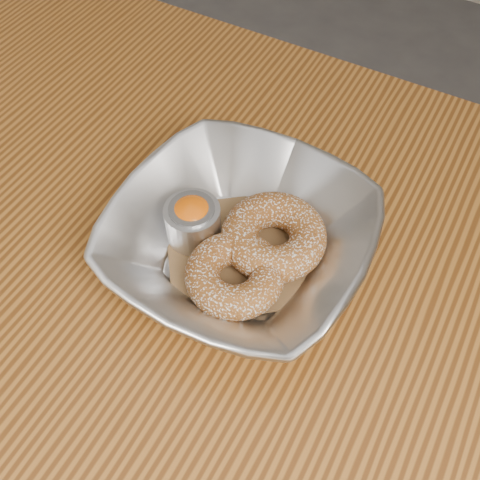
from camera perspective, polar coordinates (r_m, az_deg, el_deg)
The scene contains 6 objects.
table at distance 0.64m, azimuth 1.10°, elevation -11.06°, with size 1.20×0.80×0.75m.
serving_bowl at distance 0.55m, azimuth 0.00°, elevation 0.07°, with size 0.25×0.25×0.06m, color silver.
parchment at distance 0.57m, azimuth 0.00°, elevation -1.24°, with size 0.14×0.14×0.00m, color brown.
donut_back at distance 0.56m, azimuth 3.45°, elevation 0.39°, with size 0.11×0.11×0.04m, color brown.
donut_front at distance 0.53m, azimuth -0.53°, elevation -3.53°, with size 0.10×0.10×0.03m, color brown.
ramekin at distance 0.57m, azimuth -4.82°, elevation 2.02°, with size 0.06×0.06×0.05m.
Camera 1 is at (0.12, -0.24, 1.23)m, focal length 42.00 mm.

